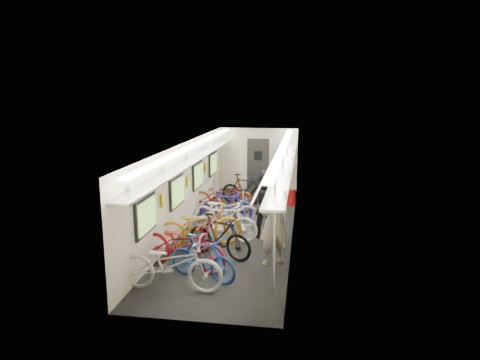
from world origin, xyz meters
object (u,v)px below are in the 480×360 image
(bicycle_0, at_px, (171,264))
(passenger_mid, at_px, (263,204))
(passenger_near, at_px, (273,222))
(backpack, at_px, (290,198))
(bicycle_1, at_px, (202,258))

(bicycle_0, height_order, passenger_mid, passenger_mid)
(passenger_near, relative_size, backpack, 5.04)
(backpack, bearing_deg, bicycle_0, -123.92)
(passenger_mid, bearing_deg, bicycle_0, 72.99)
(bicycle_0, distance_m, backpack, 3.47)
(passenger_near, height_order, backpack, passenger_near)
(passenger_near, relative_size, passenger_mid, 1.07)
(passenger_mid, bearing_deg, backpack, 138.95)
(passenger_near, distance_m, passenger_mid, 1.82)
(bicycle_0, bearing_deg, backpack, -38.96)
(passenger_near, xyz_separation_m, passenger_mid, (-0.39, 1.78, -0.07))
(passenger_near, bearing_deg, passenger_mid, -111.37)
(bicycle_1, relative_size, passenger_near, 0.81)
(passenger_mid, bearing_deg, bicycle_1, 77.48)
(bicycle_0, height_order, bicycle_1, bicycle_0)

